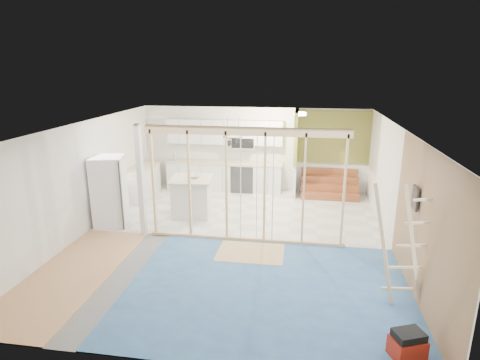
% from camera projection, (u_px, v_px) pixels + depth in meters
% --- Properties ---
extents(room, '(7.01, 8.01, 2.61)m').
position_uv_depth(room, '(232.00, 185.00, 8.77)').
color(room, slate).
rests_on(room, ground).
extents(floor_overlays, '(7.00, 8.00, 0.03)m').
position_uv_depth(floor_overlays, '(236.00, 239.00, 9.17)').
color(floor_overlays, silver).
rests_on(floor_overlays, room).
extents(stud_frame, '(4.66, 0.14, 2.60)m').
position_uv_depth(stud_frame, '(222.00, 173.00, 8.72)').
color(stud_frame, beige).
rests_on(stud_frame, room).
extents(base_cabinets, '(4.45, 2.24, 0.93)m').
position_uv_depth(base_cabinets, '(200.00, 178.00, 12.43)').
color(base_cabinets, silver).
rests_on(base_cabinets, room).
extents(upper_cabinets, '(3.60, 0.41, 0.85)m').
position_uv_depth(upper_cabinets, '(226.00, 133.00, 12.37)').
color(upper_cabinets, silver).
rests_on(upper_cabinets, room).
extents(green_partition, '(2.25, 1.51, 2.60)m').
position_uv_depth(green_partition, '(320.00, 165.00, 12.04)').
color(green_partition, olive).
rests_on(green_partition, room).
extents(pot_rack, '(0.52, 0.52, 0.72)m').
position_uv_depth(pot_rack, '(233.00, 139.00, 10.42)').
color(pot_rack, black).
rests_on(pot_rack, room).
extents(sheathing_panel, '(0.02, 4.00, 2.60)m').
position_uv_depth(sheathing_panel, '(426.00, 231.00, 6.35)').
color(sheathing_panel, '#9D8055').
rests_on(sheathing_panel, room).
extents(electrical_panel, '(0.04, 0.30, 0.40)m').
position_uv_depth(electrical_panel, '(415.00, 198.00, 6.83)').
color(electrical_panel, '#343539').
rests_on(electrical_panel, room).
extents(ceiling_light, '(0.32, 0.32, 0.08)m').
position_uv_depth(ceiling_light, '(300.00, 114.00, 11.07)').
color(ceiling_light, '#FFEABF').
rests_on(ceiling_light, room).
extents(fridge, '(0.92, 0.89, 1.74)m').
position_uv_depth(fridge, '(110.00, 191.00, 9.78)').
color(fridge, white).
rests_on(fridge, room).
extents(island, '(1.14, 1.14, 1.02)m').
position_uv_depth(island, '(192.00, 197.00, 10.49)').
color(island, silver).
rests_on(island, room).
extents(bowl, '(0.35, 0.35, 0.07)m').
position_uv_depth(bowl, '(195.00, 176.00, 10.38)').
color(bowl, beige).
rests_on(bowl, island).
extents(soap_bottle_a, '(0.12, 0.12, 0.30)m').
position_uv_depth(soap_bottle_a, '(174.00, 156.00, 12.68)').
color(soap_bottle_a, '#9EA0B0').
rests_on(soap_bottle_a, base_cabinets).
extents(soap_bottle_b, '(0.10, 0.10, 0.20)m').
position_uv_depth(soap_bottle_b, '(276.00, 160.00, 12.30)').
color(soap_bottle_b, white).
rests_on(soap_bottle_b, base_cabinets).
extents(toolbox, '(0.52, 0.46, 0.41)m').
position_uv_depth(toolbox, '(408.00, 345.00, 5.40)').
color(toolbox, maroon).
rests_on(toolbox, room).
extents(ladder, '(1.10, 0.17, 2.05)m').
position_uv_depth(ladder, '(402.00, 246.00, 6.40)').
color(ladder, '#D8B684').
rests_on(ladder, room).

